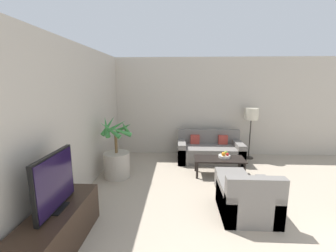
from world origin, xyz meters
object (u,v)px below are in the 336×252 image
Objects in this scene: ottoman at (231,181)px; sofa_loveseat at (209,151)px; potted_palm at (117,158)px; armchair at (248,200)px; tv_console at (59,228)px; floor_lamp at (251,116)px; apple_green at (226,153)px; orange_fruit at (223,154)px; television at (55,182)px; fruit_bowl at (224,156)px; apple_red at (227,154)px; coffee_table at (219,161)px.

sofa_loveseat is at bearing 96.63° from ottoman.
armchair is (2.39, -1.33, -0.17)m from potted_palm.
floor_lamp reaches higher than tv_console.
apple_green is at bearing -73.14° from sofa_loveseat.
floor_lamp is at bearing 51.62° from orange_fruit.
floor_lamp is at bearing 51.14° from apple_green.
ottoman is (2.46, 1.63, -0.69)m from television.
floor_lamp reaches higher than apple_green.
apple_green is 0.15× the size of ottoman.
sofa_loveseat is 0.89m from apple_green.
armchair is at bearing -29.08° from potted_palm.
tv_console is 3.55m from apple_green.
potted_palm is at bearing -151.30° from sofa_loveseat.
television is 4.88m from floor_lamp.
floor_lamp reaches higher than potted_palm.
apple_red reaches higher than fruit_bowl.
tv_console is 2.65m from armchair.
sofa_loveseat is at bearing 28.70° from potted_palm.
apple_red is at bearing 5.80° from potted_palm.
potted_palm is 1.23× the size of coffee_table.
potted_palm is at bearing 167.72° from ottoman.
sofa_loveseat is 1.69m from ottoman.
ottoman is at bearing -90.96° from fruit_bowl.
television is 4.06m from sofa_loveseat.
tv_console is at bearing -135.39° from apple_green.
fruit_bowl is at bearing 6.85° from potted_palm.
apple_green is 0.90m from ottoman.
apple_green reaches higher than apple_red.
floor_lamp reaches higher than ottoman.
apple_green is (2.52, 2.49, -0.39)m from television.
floor_lamp is 2.31m from ottoman.
fruit_bowl is at bearing -76.81° from sofa_loveseat.
apple_green is 1.69m from armchair.
apple_red is at bearing 89.51° from armchair.
orange_fruit is at bearing 5.77° from potted_palm.
floor_lamp is at bearing 11.30° from sofa_loveseat.
armchair is (0.05, -1.61, -0.16)m from fruit_bowl.
sofa_loveseat reaches higher than apple_green.
tv_console is 2.15m from potted_palm.
television is at bearing 0.00° from tv_console.
television is at bearing -135.04° from coffee_table.
television reaches higher than coffee_table.
orange_fruit is at bearing 14.34° from coffee_table.
apple_green is (-0.02, 0.10, 0.01)m from apple_red.
apple_red is 0.12× the size of ottoman.
coffee_table is 0.16m from fruit_bowl.
floor_lamp is 1.62m from orange_fruit.
ottoman is (0.19, -1.68, -0.08)m from sofa_loveseat.
ottoman is (2.46, 1.63, -0.08)m from tv_console.
coffee_table is 0.17m from orange_fruit.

